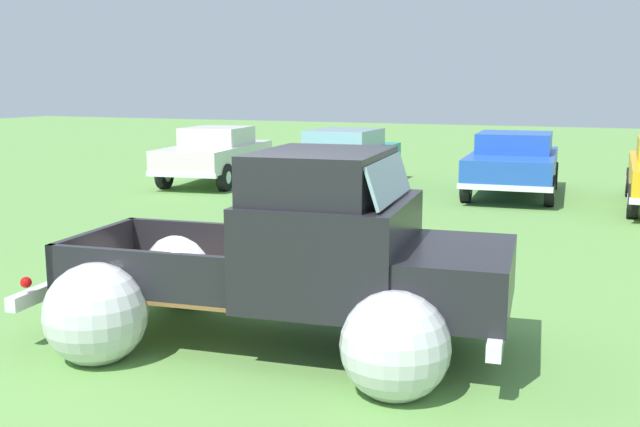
# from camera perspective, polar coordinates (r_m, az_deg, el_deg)

# --- Properties ---
(ground_plane) EXTENTS (80.00, 80.00, 0.00)m
(ground_plane) POSITION_cam_1_polar(r_m,az_deg,el_deg) (7.52, -3.96, -9.78)
(ground_plane) COLOR #609347
(vintage_pickup_truck) EXTENTS (4.79, 3.14, 1.96)m
(vintage_pickup_truck) POSITION_cam_1_polar(r_m,az_deg,el_deg) (7.17, -1.13, -4.40)
(vintage_pickup_truck) COLOR black
(vintage_pickup_truck) RESTS_ON ground
(show_car_0) EXTENTS (2.31, 4.33, 1.43)m
(show_car_0) POSITION_cam_1_polar(r_m,az_deg,el_deg) (19.34, -8.03, 4.65)
(show_car_0) COLOR black
(show_car_0) RESTS_ON ground
(show_car_1) EXTENTS (1.95, 4.59, 1.43)m
(show_car_1) POSITION_cam_1_polar(r_m,az_deg,el_deg) (18.24, 1.73, 4.44)
(show_car_1) COLOR black
(show_car_1) RESTS_ON ground
(show_car_2) EXTENTS (2.21, 4.42, 1.43)m
(show_car_2) POSITION_cam_1_polar(r_m,az_deg,el_deg) (17.58, 14.65, 3.91)
(show_car_2) COLOR black
(show_car_2) RESTS_ON ground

